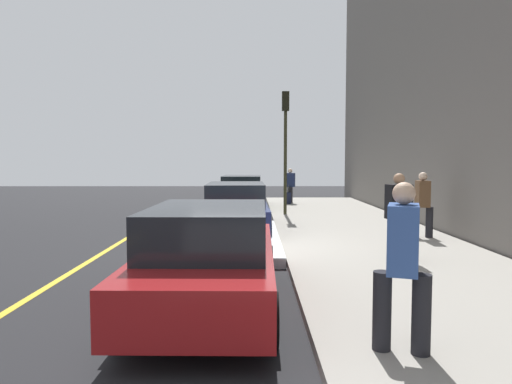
% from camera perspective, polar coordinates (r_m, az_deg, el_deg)
% --- Properties ---
extents(ground_plane, '(56.00, 56.00, 0.00)m').
position_cam_1_polar(ground_plane, '(11.46, -1.94, -6.99)').
color(ground_plane, black).
extents(sidewalk, '(28.00, 4.60, 0.15)m').
position_cam_1_polar(sidewalk, '(11.82, 14.37, -6.41)').
color(sidewalk, '#A39E93').
rests_on(sidewalk, ground).
extents(lane_stripe_centre, '(28.00, 0.14, 0.01)m').
position_cam_1_polar(lane_stripe_centre, '(11.99, -17.52, -6.67)').
color(lane_stripe_centre, gold).
rests_on(lane_stripe_centre, ground).
extents(snow_bank_curb, '(5.82, 0.56, 0.22)m').
position_cam_1_polar(snow_bank_curb, '(12.23, 1.46, -5.78)').
color(snow_bank_curb, white).
rests_on(snow_bank_curb, ground).
extents(parked_car_red, '(4.78, 1.96, 1.51)m').
position_cam_1_polar(parked_car_red, '(6.87, -5.65, -7.90)').
color(parked_car_red, black).
rests_on(parked_car_red, ground).
extents(parked_car_navy, '(4.81, 1.97, 1.51)m').
position_cam_1_polar(parked_car_navy, '(13.58, -2.45, -2.05)').
color(parked_car_navy, black).
rests_on(parked_car_navy, ground).
extents(parked_car_green, '(4.53, 1.97, 1.51)m').
position_cam_1_polar(parked_car_green, '(20.15, -1.73, -0.12)').
color(parked_car_green, black).
rests_on(parked_car_green, ground).
extents(pedestrian_blue_coat, '(0.55, 0.57, 1.79)m').
position_cam_1_polar(pedestrian_blue_coat, '(5.13, 17.47, -8.20)').
color(pedestrian_blue_coat, black).
rests_on(pedestrian_blue_coat, sidewalk).
extents(pedestrian_navy_coat, '(0.53, 0.50, 1.63)m').
position_cam_1_polar(pedestrian_navy_coat, '(22.08, 4.19, 0.90)').
color(pedestrian_navy_coat, black).
rests_on(pedestrian_navy_coat, sidewalk).
extents(pedestrian_brown_coat, '(0.48, 0.56, 1.71)m').
position_cam_1_polar(pedestrian_brown_coat, '(12.89, 19.67, -1.24)').
color(pedestrian_brown_coat, black).
rests_on(pedestrian_brown_coat, sidewalk).
extents(pedestrian_black_coat, '(0.57, 0.53, 1.75)m').
position_cam_1_polar(pedestrian_black_coat, '(9.92, 17.01, -2.52)').
color(pedestrian_black_coat, black).
rests_on(pedestrian_black_coat, sidewalk).
extents(traffic_light_pole, '(0.35, 0.26, 4.54)m').
position_cam_1_polar(traffic_light_pole, '(17.43, 3.62, 7.31)').
color(traffic_light_pole, '#2D2D19').
rests_on(traffic_light_pole, sidewalk).
extents(rolling_suitcase, '(0.34, 0.22, 0.88)m').
position_cam_1_polar(rolling_suitcase, '(21.76, 3.99, -0.73)').
color(rolling_suitcase, '#191E38').
rests_on(rolling_suitcase, sidewalk).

